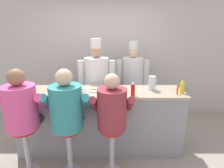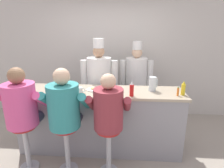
# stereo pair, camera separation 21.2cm
# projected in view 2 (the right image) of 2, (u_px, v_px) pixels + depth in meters

# --- Properties ---
(ground_plane) EXTENTS (20.00, 20.00, 0.00)m
(ground_plane) POSITION_uv_depth(u_px,v_px,m) (98.00, 159.00, 2.93)
(ground_plane) COLOR #9E9384
(wall_back) EXTENTS (10.00, 0.06, 2.70)m
(wall_back) POSITION_uv_depth(u_px,v_px,m) (108.00, 57.00, 4.27)
(wall_back) COLOR beige
(wall_back) RESTS_ON ground_plane
(diner_counter) EXTENTS (2.62, 0.63, 1.03)m
(diner_counter) POSITION_uv_depth(u_px,v_px,m) (100.00, 120.00, 3.09)
(diner_counter) COLOR gray
(diner_counter) RESTS_ON ground_plane
(ketchup_bottle_red) EXTENTS (0.06, 0.06, 0.22)m
(ketchup_bottle_red) POSITION_uv_depth(u_px,v_px,m) (132.00, 89.00, 2.67)
(ketchup_bottle_red) COLOR red
(ketchup_bottle_red) RESTS_ON diner_counter
(mustard_bottle_yellow) EXTENTS (0.06, 0.06, 0.21)m
(mustard_bottle_yellow) POSITION_uv_depth(u_px,v_px,m) (183.00, 88.00, 2.72)
(mustard_bottle_yellow) COLOR yellow
(mustard_bottle_yellow) RESTS_ON diner_counter
(hot_sauce_bottle_orange) EXTENTS (0.03, 0.03, 0.13)m
(hot_sauce_bottle_orange) POSITION_uv_depth(u_px,v_px,m) (178.00, 92.00, 2.70)
(hot_sauce_bottle_orange) COLOR orange
(hot_sauce_bottle_orange) RESTS_ON diner_counter
(water_pitcher_clear) EXTENTS (0.13, 0.11, 0.22)m
(water_pitcher_clear) POSITION_uv_depth(u_px,v_px,m) (153.00, 84.00, 2.91)
(water_pitcher_clear) COLOR silver
(water_pitcher_clear) RESTS_ON diner_counter
(breakfast_plate) EXTENTS (0.22, 0.22, 0.04)m
(breakfast_plate) POSITION_uv_depth(u_px,v_px,m) (94.00, 89.00, 2.96)
(breakfast_plate) COLOR white
(breakfast_plate) RESTS_ON diner_counter
(cereal_bowl) EXTENTS (0.15, 0.15, 0.05)m
(cereal_bowl) POSITION_uv_depth(u_px,v_px,m) (55.00, 90.00, 2.90)
(cereal_bowl) COLOR #4C7FB7
(cereal_bowl) RESTS_ON diner_counter
(coffee_mug_white) EXTENTS (0.14, 0.09, 0.09)m
(coffee_mug_white) POSITION_uv_depth(u_px,v_px,m) (80.00, 90.00, 2.80)
(coffee_mug_white) COLOR white
(coffee_mug_white) RESTS_ON diner_counter
(coffee_mug_tan) EXTENTS (0.13, 0.08, 0.09)m
(coffee_mug_tan) POSITION_uv_depth(u_px,v_px,m) (113.00, 87.00, 2.95)
(coffee_mug_tan) COLOR beige
(coffee_mug_tan) RESTS_ON diner_counter
(diner_seated_pink) EXTENTS (0.63, 0.62, 1.50)m
(diner_seated_pink) POSITION_uv_depth(u_px,v_px,m) (22.00, 107.00, 2.52)
(diner_seated_pink) COLOR #B2B5BA
(diner_seated_pink) RESTS_ON ground_plane
(diner_seated_teal) EXTENTS (0.63, 0.62, 1.50)m
(diner_seated_teal) POSITION_uv_depth(u_px,v_px,m) (65.00, 108.00, 2.48)
(diner_seated_teal) COLOR #B2B5BA
(diner_seated_teal) RESTS_ON ground_plane
(diner_seated_maroon) EXTENTS (0.58, 0.57, 1.44)m
(diner_seated_maroon) POSITION_uv_depth(u_px,v_px,m) (109.00, 111.00, 2.44)
(diner_seated_maroon) COLOR #B2B5BA
(diner_seated_maroon) RESTS_ON ground_plane
(cook_in_whites_near) EXTENTS (0.70, 0.45, 1.80)m
(cook_in_whites_near) POSITION_uv_depth(u_px,v_px,m) (99.00, 82.00, 3.56)
(cook_in_whites_near) COLOR #232328
(cook_in_whites_near) RESTS_ON ground_plane
(cook_in_whites_far) EXTENTS (0.67, 0.43, 1.73)m
(cook_in_whites_far) POSITION_uv_depth(u_px,v_px,m) (136.00, 79.00, 3.88)
(cook_in_whites_far) COLOR #232328
(cook_in_whites_far) RESTS_ON ground_plane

